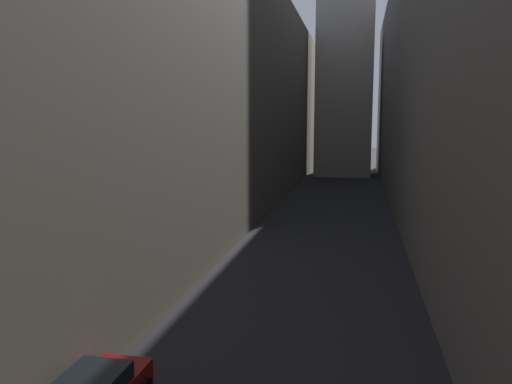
{
  "coord_description": "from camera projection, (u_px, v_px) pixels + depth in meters",
  "views": [
    {
      "loc": [
        2.41,
        11.21,
        8.11
      ],
      "look_at": [
        0.0,
        23.04,
        6.44
      ],
      "focal_mm": 35.47,
      "sensor_mm": 36.0,
      "label": 1
    }
  ],
  "objects": [
    {
      "name": "ground_plane",
      "position": [
        323.0,
        233.0,
        37.29
      ],
      "size": [
        264.0,
        264.0,
        0.0
      ],
      "primitive_type": "plane",
      "color": "#232326"
    },
    {
      "name": "building_block_left",
      "position": [
        179.0,
        88.0,
        40.08
      ],
      "size": [
        12.52,
        108.0,
        21.72
      ],
      "primitive_type": "cube",
      "color": "#60594F",
      "rests_on": "ground"
    },
    {
      "name": "building_block_right",
      "position": [
        485.0,
        70.0,
        35.47
      ],
      "size": [
        10.96,
        108.0,
        23.48
      ],
      "primitive_type": "cube",
      "color": "slate",
      "rests_on": "ground"
    }
  ]
}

